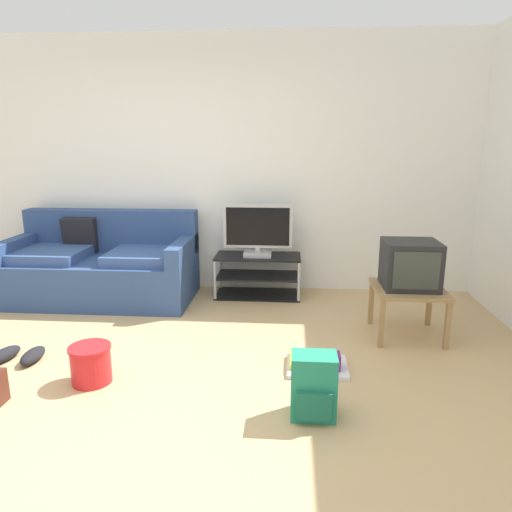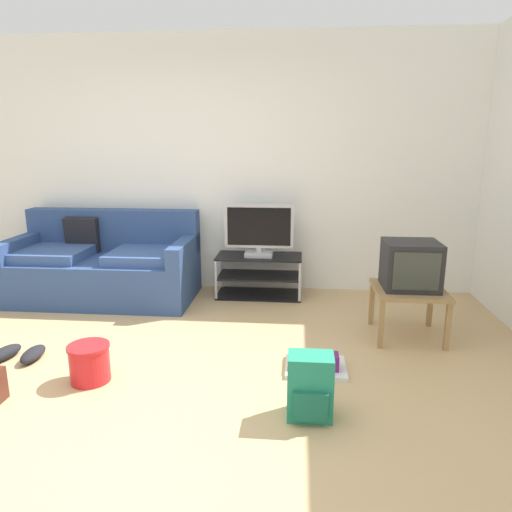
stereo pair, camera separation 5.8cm
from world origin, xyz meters
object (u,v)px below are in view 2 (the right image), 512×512
Objects in this scene: tv_stand at (259,276)px; flat_tv at (259,231)px; couch at (104,266)px; cleaning_bucket at (89,362)px; floor_tray at (315,364)px; crt_tv at (411,265)px; backpack at (310,387)px; side_table at (409,295)px; sneakers_pair at (19,353)px.

tv_stand is 0.49m from flat_tv.
cleaning_bucket is (0.61, -1.75, -0.19)m from couch.
flat_tv is 1.83m from floor_tray.
flat_tv is at bearing -90.00° from tv_stand.
crt_tv reaches higher than tv_stand.
backpack is (0.49, -2.25, -0.03)m from tv_stand.
side_table is 0.25m from crt_tv.
backpack is at bearing -14.66° from sneakers_pair.
flat_tv reaches higher than crt_tv.
tv_stand is 1.65m from side_table.
floor_tray is at bearing 11.38° from cleaning_bucket.
cleaning_bucket reaches higher than floor_tray.
side_table is 1.53m from backpack.
crt_tv reaches higher than floor_tray.
side_table reaches higher than floor_tray.
backpack is at bearing -44.30° from couch.
sneakers_pair is (-1.68, -1.68, -0.17)m from tv_stand.
cleaning_bucket is (-2.32, -0.97, -0.22)m from side_table.
sneakers_pair is (-2.17, 0.57, -0.15)m from backpack.
floor_tray is (2.22, 0.04, -0.00)m from sneakers_pair.
couch is 1.86m from cleaning_bucket.
floor_tray is (-0.78, -0.66, -0.32)m from side_table.
backpack is 1.05× the size of sneakers_pair.
tv_stand is (1.61, 0.20, -0.11)m from couch.
flat_tv is 1.64× the size of floor_tray.
couch is at bearing 163.74° from backpack.
side_table is 1.44× the size of backpack.
cleaning_bucket is (-1.49, 0.30, -0.05)m from backpack.
tv_stand is 2.38m from sneakers_pair.
couch reaches higher than crt_tv.
sneakers_pair is at bearing -166.62° from backpack.
flat_tv is (0.00, -0.02, 0.49)m from tv_stand.
side_table is 1.31× the size of floor_tray.
couch is at bearing 87.36° from sneakers_pair.
flat_tv is 2.45m from sneakers_pair.
floor_tray is at bearing -33.81° from couch.
couch reaches higher than floor_tray.
flat_tv is 1.63× the size of crt_tv.
tv_stand is at bearing 7.08° from couch.
crt_tv is (1.33, -0.94, -0.09)m from flat_tv.
crt_tv is at bearing 23.09° from cleaning_bucket.
couch is at bearing -172.92° from tv_stand.
flat_tv is 1.25× the size of side_table.
cleaning_bucket is 0.65× the size of floor_tray.
side_table is at bearing 84.78° from backpack.
sneakers_pair is at bearing -178.94° from floor_tray.
backpack is (-0.83, -1.29, -0.42)m from crt_tv.
crt_tv is at bearing 90.00° from side_table.
crt_tv is 1.19m from floor_tray.
backpack is (-0.83, -1.27, -0.17)m from side_table.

